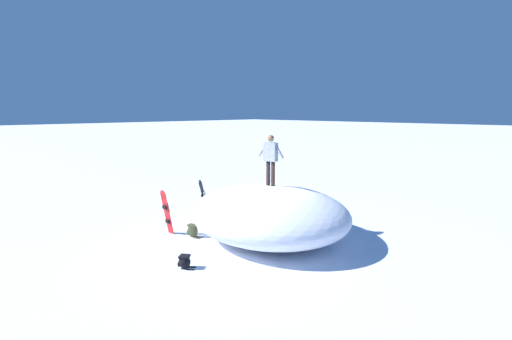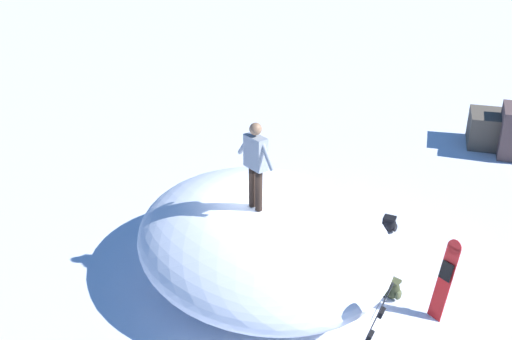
# 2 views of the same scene
# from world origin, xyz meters

# --- Properties ---
(ground) EXTENTS (240.00, 240.00, 0.00)m
(ground) POSITION_xyz_m (0.00, 0.00, 0.00)
(ground) COLOR white
(snow_mound) EXTENTS (5.87, 5.18, 1.77)m
(snow_mound) POSITION_xyz_m (-0.23, -0.40, 0.89)
(snow_mound) COLOR white
(snow_mound) RESTS_ON ground
(snowboarder_standing) EXTENTS (1.06, 0.28, 1.75)m
(snowboarder_standing) POSITION_xyz_m (-0.03, -0.68, 2.79)
(snowboarder_standing) COLOR black
(snowboarder_standing) RESTS_ON snow_mound
(snowboard_primary_upright) EXTENTS (0.32, 0.35, 1.63)m
(snowboard_primary_upright) POSITION_xyz_m (2.57, 1.86, 0.84)
(snowboard_primary_upright) COLOR red
(snowboard_primary_upright) RESTS_ON ground
(snowboard_secondary_upright) EXTENTS (0.53, 0.48, 1.67)m
(snowboard_secondary_upright) POSITION_xyz_m (2.84, -0.02, 0.86)
(snowboard_secondary_upright) COLOR black
(snowboard_secondary_upright) RESTS_ON ground
(backpack_near) EXTENTS (0.61, 0.37, 0.46)m
(backpack_near) POSITION_xyz_m (1.72, 1.39, 0.24)
(backpack_near) COLOR #383D23
(backpack_near) RESTS_ON ground
(backpack_far) EXTENTS (0.53, 0.47, 0.38)m
(backpack_far) POSITION_xyz_m (-0.19, 3.02, 0.20)
(backpack_far) COLOR black
(backpack_far) RESTS_ON ground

